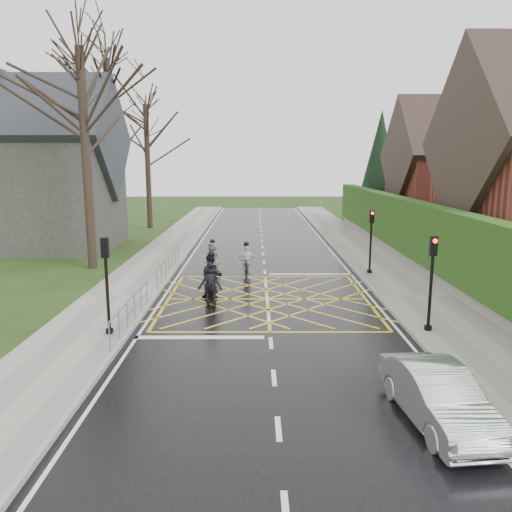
{
  "coord_description": "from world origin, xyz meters",
  "views": [
    {
      "loc": [
        -0.48,
        -19.56,
        5.51
      ],
      "look_at": [
        -0.45,
        2.54,
        1.3
      ],
      "focal_mm": 35.0,
      "sensor_mm": 36.0,
      "label": 1
    }
  ],
  "objects_px": {
    "cyclist_rear": "(211,291)",
    "cyclist_front": "(246,265)",
    "cyclist_lead": "(213,262)",
    "car": "(438,396)",
    "cyclist_back": "(212,281)",
    "cyclist_mid": "(210,288)"
  },
  "relations": [
    {
      "from": "cyclist_front",
      "to": "car",
      "type": "bearing_deg",
      "value": -70.79
    },
    {
      "from": "cyclist_back",
      "to": "car",
      "type": "distance_m",
      "value": 11.35
    },
    {
      "from": "cyclist_lead",
      "to": "cyclist_rear",
      "type": "bearing_deg",
      "value": -63.04
    },
    {
      "from": "cyclist_rear",
      "to": "cyclist_lead",
      "type": "bearing_deg",
      "value": 77.29
    },
    {
      "from": "cyclist_rear",
      "to": "car",
      "type": "xyz_separation_m",
      "value": [
        5.6,
        -8.97,
        0.08
      ]
    },
    {
      "from": "cyclist_rear",
      "to": "cyclist_front",
      "type": "xyz_separation_m",
      "value": [
        1.3,
        4.34,
        0.13
      ]
    },
    {
      "from": "cyclist_mid",
      "to": "cyclist_rear",
      "type": "bearing_deg",
      "value": -77.0
    },
    {
      "from": "cyclist_rear",
      "to": "cyclist_lead",
      "type": "distance_m",
      "value": 5.42
    },
    {
      "from": "cyclist_mid",
      "to": "cyclist_lead",
      "type": "distance_m",
      "value": 5.11
    },
    {
      "from": "car",
      "to": "cyclist_mid",
      "type": "bearing_deg",
      "value": 115.23
    },
    {
      "from": "cyclist_mid",
      "to": "cyclist_front",
      "type": "bearing_deg",
      "value": 71.15
    },
    {
      "from": "cyclist_back",
      "to": "cyclist_front",
      "type": "xyz_separation_m",
      "value": [
        1.35,
        3.46,
        -0.08
      ]
    },
    {
      "from": "cyclist_rear",
      "to": "cyclist_lead",
      "type": "height_order",
      "value": "cyclist_lead"
    },
    {
      "from": "cyclist_mid",
      "to": "car",
      "type": "bearing_deg",
      "value": -58.6
    },
    {
      "from": "cyclist_back",
      "to": "cyclist_mid",
      "type": "relative_size",
      "value": 1.18
    },
    {
      "from": "cyclist_lead",
      "to": "cyclist_back",
      "type": "bearing_deg",
      "value": -62.78
    },
    {
      "from": "cyclist_back",
      "to": "cyclist_front",
      "type": "bearing_deg",
      "value": 67.78
    },
    {
      "from": "cyclist_rear",
      "to": "cyclist_front",
      "type": "relative_size",
      "value": 1.0
    },
    {
      "from": "cyclist_mid",
      "to": "cyclist_front",
      "type": "distance_m",
      "value": 4.26
    },
    {
      "from": "cyclist_front",
      "to": "cyclist_mid",
      "type": "bearing_deg",
      "value": -107.5
    },
    {
      "from": "cyclist_rear",
      "to": "cyclist_back",
      "type": "xyz_separation_m",
      "value": [
        -0.04,
        0.88,
        0.21
      ]
    },
    {
      "from": "cyclist_mid",
      "to": "car",
      "type": "height_order",
      "value": "cyclist_mid"
    }
  ]
}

